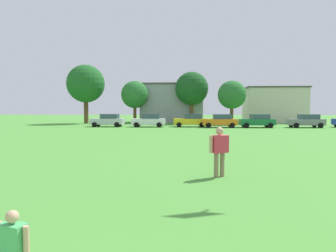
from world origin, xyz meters
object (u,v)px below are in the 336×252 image
Objects in this scene: parked_car_orange_3 at (220,121)px; tree_right at (192,89)px; child_kite_flyer at (13,244)px; parked_car_silver_0 at (108,120)px; parked_car_white_1 at (149,120)px; parked_car_yellow_2 at (191,120)px; tree_far_right at (232,95)px; adult_bystander at (219,147)px; parked_car_gray_5 at (306,121)px; tree_far_left at (86,84)px; tree_left at (135,95)px; parked_car_green_4 at (258,121)px.

parked_car_orange_3 is 0.52× the size of tree_right.
parked_car_silver_0 is at bearing 118.88° from child_kite_flyer.
parked_car_orange_3 is (9.12, -0.71, 0.00)m from parked_car_white_1.
child_kite_flyer is 36.02m from parked_car_yellow_2.
tree_far_right is at bearing -27.90° from tree_right.
child_kite_flyer is at bearing 78.93° from parked_car_orange_3.
adult_bystander reaches higher than parked_car_silver_0.
parked_car_gray_5 is at bearing -37.62° from tree_far_right.
parked_car_silver_0 is at bearing -3.22° from parked_car_orange_3.
parked_car_gray_5 is 32.67m from tree_far_left.
tree_far_left is 7.94m from tree_left.
tree_far_right reaches higher than parked_car_white_1.
tree_far_right reaches higher than parked_car_yellow_2.
parked_car_orange_3 is 4.70m from parked_car_green_4.
parked_car_silver_0 is 14.62m from parked_car_orange_3.
parked_car_yellow_2 is 1.00× the size of parked_car_green_4.
parked_car_silver_0 is 0.66× the size of tree_far_right.
parked_car_orange_3 is at bearing 162.33° from parked_car_yellow_2.
tree_far_left is (-16.55, 7.89, 5.44)m from parked_car_yellow_2.
tree_far_left is at bearing 85.40° from adult_bystander.
parked_car_orange_3 is 22.81m from tree_far_left.
parked_car_green_4 is (11.48, 34.86, 0.20)m from child_kite_flyer.
parked_car_gray_5 is (6.13, 0.27, 0.00)m from parked_car_green_4.
tree_left is (-3.39, 9.25, 3.75)m from parked_car_white_1.
parked_car_orange_3 is (3.67, -1.17, 0.00)m from parked_car_yellow_2.
parked_car_orange_3 is (6.79, 34.71, 0.20)m from child_kite_flyer.
parked_car_green_4 is (13.82, -0.56, 0.00)m from parked_car_white_1.
parked_car_yellow_2 is at bearing -91.87° from tree_right.
tree_right is at bearing -91.87° from parked_car_yellow_2.
adult_bystander is at bearing 90.70° from parked_car_yellow_2.
adult_bystander reaches higher than parked_car_orange_3.
tree_left is at bearing 74.45° from adult_bystander.
parked_car_silver_0 and parked_car_white_1 have the same top height.
parked_car_silver_0 is 18.45m from tree_far_right.
adult_bystander is at bearing 101.53° from parked_car_white_1.
parked_car_yellow_2 is 0.66× the size of tree_far_right.
tree_left reaches higher than parked_car_orange_3.
tree_right is at bearing -50.51° from parked_car_green_4.
adult_bystander is at bearing 83.20° from parked_car_orange_3.
child_kite_flyer is 45.21m from tree_left.
parked_car_white_1 and parked_car_gray_5 have the same top height.
parked_car_silver_0 is at bearing -1.99° from parked_car_green_4.
child_kite_flyer is 7.77m from adult_bystander.
parked_car_silver_0 reaches higher than child_kite_flyer.
parked_car_green_4 is 27.01m from tree_far_left.
parked_car_silver_0 is at bearing -55.70° from tree_far_left.
parked_car_gray_5 is (14.13, 28.19, -0.19)m from adult_bystander.
parked_car_silver_0 is 25.42m from parked_car_gray_5.
parked_car_orange_3 is 1.00× the size of parked_car_gray_5.
tree_right is (9.13, -0.01, 0.94)m from tree_left.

